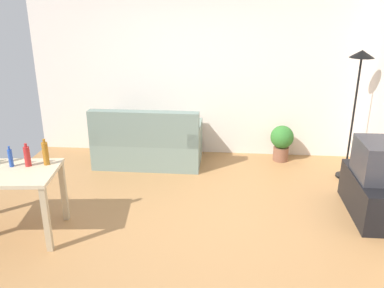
{
  "coord_description": "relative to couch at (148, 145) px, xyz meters",
  "views": [
    {
      "loc": [
        0.52,
        -4.21,
        2.51
      ],
      "look_at": [
        0.1,
        0.5,
        0.75
      ],
      "focal_mm": 38.21,
      "sensor_mm": 36.0,
      "label": 1
    }
  ],
  "objects": [
    {
      "name": "tv_stand",
      "position": [
        2.93,
        -1.29,
        -0.07
      ],
      "size": [
        0.44,
        1.1,
        0.48
      ],
      "rotation": [
        0.0,
        0.0,
        1.57
      ],
      "color": "black",
      "rests_on": "ground_plane"
    },
    {
      "name": "torchiere_lamp",
      "position": [
        2.93,
        -0.24,
        1.1
      ],
      "size": [
        0.32,
        0.32,
        1.81
      ],
      "color": "black",
      "rests_on": "ground_plane"
    },
    {
      "name": "ground_plane",
      "position": [
        0.68,
        -1.59,
        -0.32
      ],
      "size": [
        5.2,
        4.4,
        0.02
      ],
      "primitive_type": "cube",
      "color": "#9E7042"
    },
    {
      "name": "wall_rear",
      "position": [
        0.68,
        0.61,
        1.04
      ],
      "size": [
        5.2,
        0.1,
        2.7
      ],
      "primitive_type": "cube",
      "color": "silver",
      "rests_on": "ground_plane"
    },
    {
      "name": "bottle_blue",
      "position": [
        -1.09,
        -1.97,
        0.55
      ],
      "size": [
        0.05,
        0.05,
        0.23
      ],
      "color": "#2347A3",
      "rests_on": "desk"
    },
    {
      "name": "bottle_amber",
      "position": [
        -0.73,
        -1.89,
        0.58
      ],
      "size": [
        0.07,
        0.07,
        0.29
      ],
      "color": "#9E6019",
      "rests_on": "desk"
    },
    {
      "name": "couch",
      "position": [
        0.0,
        0.0,
        0.0
      ],
      "size": [
        1.61,
        0.84,
        0.92
      ],
      "rotation": [
        0.0,
        0.0,
        3.14
      ],
      "color": "slate",
      "rests_on": "ground_plane"
    },
    {
      "name": "bottle_red",
      "position": [
        -0.91,
        -1.94,
        0.56
      ],
      "size": [
        0.07,
        0.07,
        0.26
      ],
      "color": "#AD2323",
      "rests_on": "desk"
    },
    {
      "name": "potted_plant",
      "position": [
        2.06,
        0.31,
        0.02
      ],
      "size": [
        0.36,
        0.36,
        0.57
      ],
      "color": "brown",
      "rests_on": "ground_plane"
    },
    {
      "name": "tv",
      "position": [
        2.93,
        -1.29,
        0.39
      ],
      "size": [
        0.41,
        0.6,
        0.44
      ],
      "rotation": [
        0.0,
        0.0,
        1.57
      ],
      "color": "#2D2D33",
      "rests_on": "tv_stand"
    }
  ]
}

